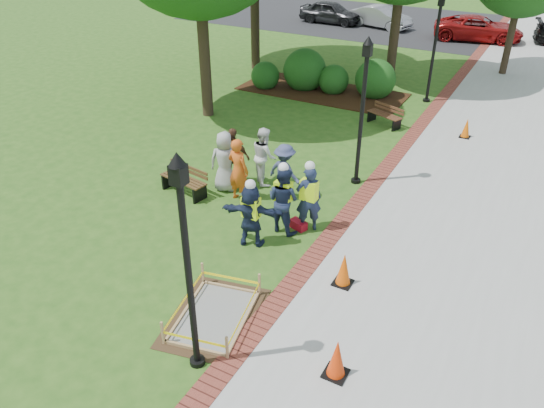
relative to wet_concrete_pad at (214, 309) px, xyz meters
The scene contains 31 objects.
ground 2.05m from the wet_concrete_pad, 114.58° to the left, with size 100.00×100.00×0.00m, color #285116.
sidewalk 12.56m from the wet_concrete_pad, 70.69° to the left, with size 6.00×60.00×0.02m, color #9E9E99.
brick_edging 11.89m from the wet_concrete_pad, 85.64° to the left, with size 0.50×60.00×0.03m, color maroon.
mulch_bed 14.38m from the wet_concrete_pad, 105.52° to the left, with size 7.00×3.00×0.05m, color #381E0F.
parking_lot 28.86m from the wet_concrete_pad, 91.68° to the left, with size 36.00×12.00×0.01m, color black.
wet_concrete_pad is the anchor object (origin of this frame).
bench_near 5.30m from the wet_concrete_pad, 133.34° to the left, with size 1.54×0.75×0.80m.
bench_far 11.53m from the wet_concrete_pad, 91.48° to the left, with size 1.42×0.92×0.73m.
cone_front 2.74m from the wet_concrete_pad, ahead, with size 0.42×0.42×0.83m.
cone_back 2.93m from the wet_concrete_pad, 50.23° to the left, with size 0.41×0.41×0.81m.
cone_far 12.07m from the wet_concrete_pad, 77.78° to the left, with size 0.36×0.36×0.71m.
toolbox 3.79m from the wet_concrete_pad, 89.72° to the left, with size 0.44×0.24×0.22m, color #A20C1D.
lamp_near 2.55m from the wet_concrete_pad, 70.65° to the right, with size 0.28×0.28×4.26m.
lamp_mid 7.22m from the wet_concrete_pad, 86.63° to the left, with size 0.28×0.28×4.26m.
lamp_far 15.03m from the wet_concrete_pad, 88.44° to the left, with size 0.28×0.28×4.26m.
shrub_a 14.59m from the wet_concrete_pad, 115.38° to the left, with size 1.23×1.23×1.23m, color #184714.
shrub_b 14.74m from the wet_concrete_pad, 108.74° to the left, with size 1.85×1.85×1.85m, color #184714.
shrub_c 14.43m from the wet_concrete_pad, 103.62° to the left, with size 1.28×1.28×1.28m, color #184714.
shrub_d 14.52m from the wet_concrete_pad, 96.74° to the left, with size 1.68×1.68×1.68m, color #184714.
shrub_e 15.06m from the wet_concrete_pad, 103.59° to the left, with size 0.90×0.90×0.90m, color #184714.
casual_person_a 5.41m from the wet_concrete_pad, 120.52° to the left, with size 0.65×0.53×1.77m.
casual_person_b 4.86m from the wet_concrete_pad, 115.85° to the left, with size 0.63×0.46×1.82m.
casual_person_c 5.94m from the wet_concrete_pad, 109.63° to the left, with size 0.63×0.64×1.71m.
casual_person_d 5.84m from the wet_concrete_pad, 118.25° to the left, with size 0.58×0.41×1.69m.
casual_person_e 5.14m from the wet_concrete_pad, 101.57° to the left, with size 0.57×0.43×1.62m.
hivis_worker_a 2.79m from the wet_concrete_pad, 104.54° to the left, with size 0.59×0.47×1.77m.
hivis_worker_b 3.95m from the wet_concrete_pad, 86.55° to the left, with size 0.67×0.62×1.92m.
hivis_worker_c 3.62m from the wet_concrete_pad, 94.82° to the left, with size 0.61×0.44×1.90m.
parked_car_a 28.15m from the wet_concrete_pad, 108.62° to the left, with size 4.62×2.01×1.51m, color #232326.
parked_car_b 27.59m from the wet_concrete_pad, 101.97° to the left, with size 4.29×1.86×1.40m, color gray.
parked_car_c 26.48m from the wet_concrete_pad, 89.49° to the left, with size 4.54×1.97×1.48m, color #9F1414.
Camera 1 is at (5.76, -8.36, 7.47)m, focal length 35.00 mm.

